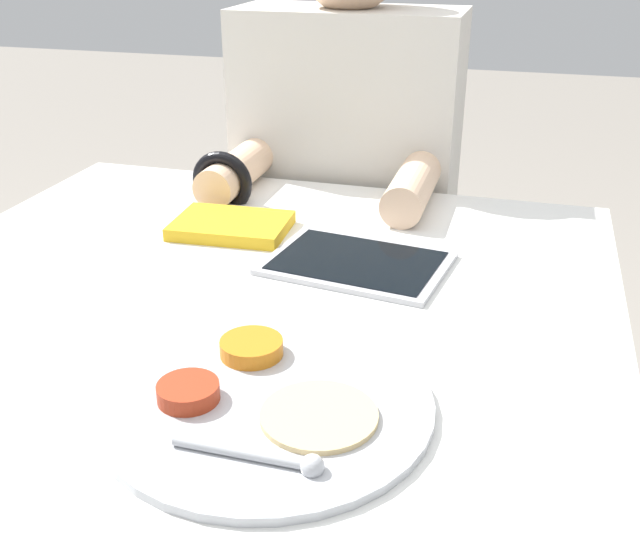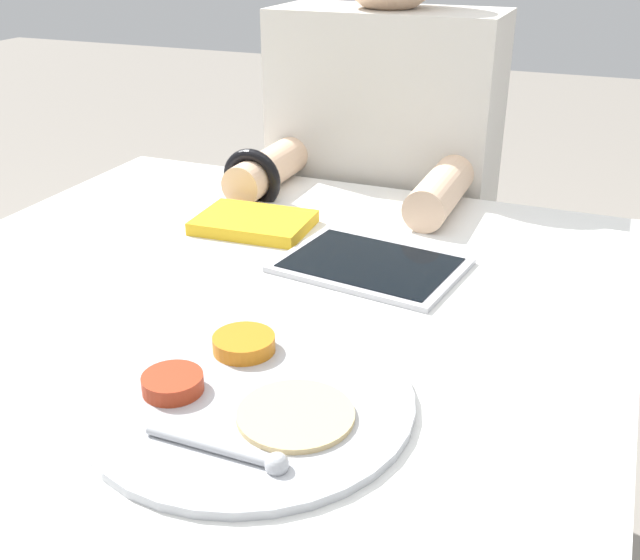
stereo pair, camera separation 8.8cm
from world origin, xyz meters
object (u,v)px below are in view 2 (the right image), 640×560
red_notebook (254,223)px  person_diner (382,241)px  thali_tray (248,396)px  tablet_device (371,265)px

red_notebook → person_diner: size_ratio=0.15×
red_notebook → person_diner: (0.09, 0.39, -0.17)m
thali_tray → red_notebook: size_ratio=1.83×
red_notebook → person_diner: bearing=76.6°
person_diner → red_notebook: bearing=-103.4°
tablet_device → red_notebook: bearing=161.9°
thali_tray → tablet_device: bearing=88.4°
tablet_device → person_diner: bearing=105.5°
red_notebook → tablet_device: bearing=-18.1°
tablet_device → thali_tray: bearing=-91.6°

